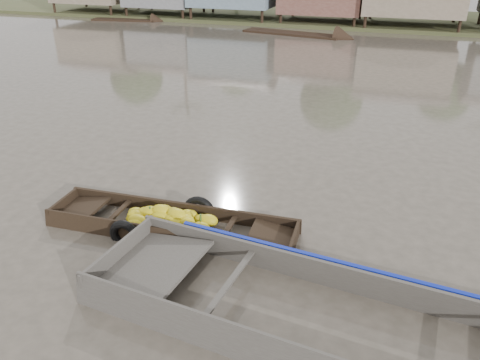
% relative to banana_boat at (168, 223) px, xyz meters
% --- Properties ---
extents(ground, '(120.00, 120.00, 0.00)m').
position_rel_banana_boat_xyz_m(ground, '(1.99, -0.50, -0.13)').
color(ground, '#4C463A').
rests_on(ground, ground).
extents(banana_boat, '(5.24, 1.50, 0.74)m').
position_rel_banana_boat_xyz_m(banana_boat, '(0.00, 0.00, 0.00)').
color(banana_boat, black).
rests_on(banana_boat, ground).
extents(viewer_boat, '(8.64, 3.06, 0.68)m').
position_rel_banana_boat_xyz_m(viewer_boat, '(3.92, -1.85, -0.05)').
color(viewer_boat, '#433E39').
rests_on(viewer_boat, ground).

